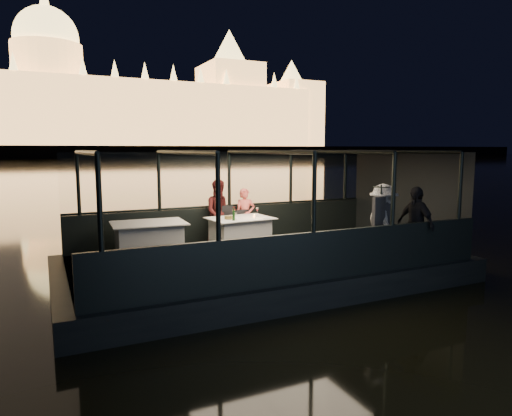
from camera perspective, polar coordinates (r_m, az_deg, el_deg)
name	(u,v)px	position (r m, az deg, el deg)	size (l,w,h in m)	color
river_water	(67,165)	(88.93, -22.54, 4.95)	(500.00, 500.00, 0.00)	black
boat_hull	(264,280)	(10.20, 0.97, -8.93)	(8.60, 4.40, 1.00)	black
boat_deck	(264,258)	(10.07, 0.98, -6.31)	(8.00, 4.00, 0.04)	black
gunwale_port	(230,224)	(11.77, -3.33, -2.00)	(8.00, 0.08, 0.90)	black
gunwale_starboard	(313,257)	(8.27, 7.15, -6.06)	(8.00, 0.08, 0.90)	black
cabin_glass_port	(229,179)	(11.64, -3.37, 3.60)	(8.00, 0.02, 1.40)	#99B2B2
cabin_glass_starboard	(314,193)	(8.08, 7.28, 1.90)	(8.00, 0.02, 1.40)	#99B2B2
cabin_roof_glass	(264,152)	(9.79, 1.01, 7.00)	(8.00, 4.00, 0.02)	#99B2B2
end_wall_fore	(64,217)	(8.87, -22.88, -1.07)	(0.02, 4.00, 2.30)	black
end_wall_aft	(405,197)	(12.16, 18.15, 1.28)	(0.02, 4.00, 2.30)	black
canopy_ribs	(264,206)	(9.86, 0.99, 0.31)	(8.00, 4.00, 2.30)	black
embankment	(51,154)	(218.83, -24.27, 6.22)	(400.00, 140.00, 6.00)	#423D33
parliament_building	(48,76)	(185.68, -24.52, 14.80)	(220.00, 32.00, 60.00)	#F2D18C
dining_table_central	(240,234)	(10.76, -2.00, -3.23)	(1.45, 1.05, 0.77)	white
dining_table_aft	(149,242)	(10.04, -13.21, -4.19)	(1.54, 1.12, 0.82)	white
chair_port_left	(227,228)	(11.18, -3.68, -2.49)	(0.45, 0.45, 0.96)	black
chair_port_right	(246,227)	(11.28, -1.32, -2.39)	(0.40, 0.40, 0.85)	black
coat_stand	(380,222)	(9.58, 15.26, -1.67)	(0.46, 0.37, 1.65)	black
person_woman_coral	(245,213)	(11.53, -1.37, -0.68)	(0.50, 0.33, 1.38)	#EF6257
person_man_maroon	(220,215)	(11.27, -4.50, -0.88)	(0.77, 0.60, 1.61)	#3E1111
passenger_stripe	(383,223)	(9.82, 15.59, -1.77)	(1.07, 0.60, 1.66)	silver
passenger_dark	(415,222)	(10.05, 19.28, -1.70)	(0.94, 0.40, 1.60)	black
wine_bottle	(234,214)	(10.26, -2.81, -0.75)	(0.06, 0.06, 0.29)	#143714
bread_basket	(228,217)	(10.48, -3.46, -1.19)	(0.18, 0.18, 0.07)	olive
amber_candle	(254,216)	(10.69, -0.25, -1.01)	(0.05, 0.05, 0.07)	orange
plate_near	(267,218)	(10.63, 1.41, -1.23)	(0.22, 0.22, 0.01)	white
plate_far	(232,217)	(10.73, -3.05, -1.16)	(0.25, 0.25, 0.02)	white
wine_glass_white	(236,216)	(10.34, -2.53, -0.99)	(0.06, 0.06, 0.17)	white
wine_glass_red	(257,213)	(10.88, 0.16, -0.57)	(0.07, 0.07, 0.21)	white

